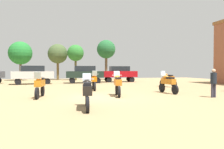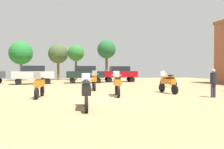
% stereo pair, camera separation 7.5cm
% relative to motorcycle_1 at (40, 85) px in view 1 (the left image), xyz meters
% --- Properties ---
extents(ground_plane, '(44.00, 52.00, 0.02)m').
position_rel_motorcycle_1_xyz_m(ground_plane, '(3.51, -0.51, -0.73)').
color(ground_plane, '#9A7F55').
extents(motorcycle_1, '(0.63, 2.12, 1.48)m').
position_rel_motorcycle_1_xyz_m(motorcycle_1, '(0.00, 0.00, 0.00)').
color(motorcycle_1, black).
rests_on(motorcycle_1, ground).
extents(motorcycle_3, '(0.62, 2.12, 1.45)m').
position_rel_motorcycle_1_xyz_m(motorcycle_3, '(8.22, 0.46, -0.01)').
color(motorcycle_3, black).
rests_on(motorcycle_3, ground).
extents(motorcycle_4, '(0.67, 2.14, 1.50)m').
position_rel_motorcycle_1_xyz_m(motorcycle_4, '(4.50, -0.28, 0.01)').
color(motorcycle_4, black).
rests_on(motorcycle_4, ground).
extents(motorcycle_6, '(0.62, 2.13, 1.51)m').
position_rel_motorcycle_1_xyz_m(motorcycle_6, '(3.68, 3.75, 0.01)').
color(motorcycle_6, black).
rests_on(motorcycle_6, ground).
extents(motorcycle_8, '(0.75, 2.21, 1.47)m').
position_rel_motorcycle_1_xyz_m(motorcycle_8, '(10.80, 5.35, -0.00)').
color(motorcycle_8, black).
rests_on(motorcycle_8, ground).
extents(motorcycle_10, '(0.62, 2.23, 1.44)m').
position_rel_motorcycle_1_xyz_m(motorcycle_10, '(2.18, -4.08, -0.01)').
color(motorcycle_10, black).
rests_on(motorcycle_10, ground).
extents(car_1, '(4.34, 1.89, 2.00)m').
position_rel_motorcycle_1_xyz_m(car_1, '(3.98, 12.73, 0.44)').
color(car_1, black).
rests_on(car_1, ground).
extents(car_2, '(4.57, 2.60, 2.00)m').
position_rel_motorcycle_1_xyz_m(car_2, '(-1.76, 12.09, 0.44)').
color(car_2, black).
rests_on(car_2, ground).
extents(car_5, '(4.35, 1.92, 2.00)m').
position_rel_motorcycle_1_xyz_m(car_5, '(8.55, 13.89, 0.44)').
color(car_5, black).
rests_on(car_5, ground).
extents(person_1, '(0.35, 0.35, 1.64)m').
position_rel_motorcycle_1_xyz_m(person_1, '(9.65, -2.22, 0.23)').
color(person_1, '#323040').
rests_on(person_1, ground).
extents(tree_1, '(2.44, 2.44, 5.26)m').
position_rel_motorcycle_1_xyz_m(tree_1, '(3.44, 19.78, 3.26)').
color(tree_1, brown).
rests_on(tree_1, ground).
extents(tree_3, '(3.31, 3.31, 5.60)m').
position_rel_motorcycle_1_xyz_m(tree_3, '(-4.33, 20.56, 3.20)').
color(tree_3, brown).
rests_on(tree_3, ground).
extents(tree_4, '(2.89, 2.89, 6.18)m').
position_rel_motorcycle_1_xyz_m(tree_4, '(8.19, 20.32, 3.95)').
color(tree_4, brown).
rests_on(tree_4, ground).
extents(tree_6, '(2.95, 2.95, 5.44)m').
position_rel_motorcycle_1_xyz_m(tree_6, '(0.86, 21.05, 3.20)').
color(tree_6, brown).
rests_on(tree_6, ground).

